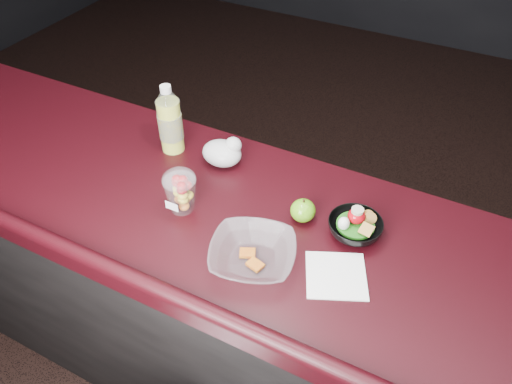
% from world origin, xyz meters
% --- Properties ---
extents(counter, '(4.06, 0.71, 1.02)m').
position_xyz_m(counter, '(0.00, 0.30, 0.51)').
color(counter, black).
rests_on(counter, ground).
extents(lemonade_bottle, '(0.08, 0.08, 0.25)m').
position_xyz_m(lemonade_bottle, '(-0.41, 0.48, 1.12)').
color(lemonade_bottle, '#CFDA38').
rests_on(lemonade_bottle, counter).
extents(fruit_cup, '(0.10, 0.10, 0.14)m').
position_xyz_m(fruit_cup, '(-0.21, 0.24, 1.09)').
color(fruit_cup, white).
rests_on(fruit_cup, counter).
extents(green_apple, '(0.08, 0.08, 0.08)m').
position_xyz_m(green_apple, '(0.13, 0.37, 1.05)').
color(green_apple, '#468B10').
rests_on(green_apple, counter).
extents(plastic_bag, '(0.14, 0.11, 0.10)m').
position_xyz_m(plastic_bag, '(-0.21, 0.50, 1.06)').
color(plastic_bag, silver).
rests_on(plastic_bag, counter).
extents(snack_bowl, '(0.19, 0.19, 0.09)m').
position_xyz_m(snack_bowl, '(0.29, 0.38, 1.05)').
color(snack_bowl, black).
rests_on(snack_bowl, counter).
extents(takeout_bowl, '(0.30, 0.30, 0.06)m').
position_xyz_m(takeout_bowl, '(0.08, 0.15, 1.05)').
color(takeout_bowl, silver).
rests_on(takeout_bowl, counter).
extents(paper_napkin, '(0.21, 0.21, 0.00)m').
position_xyz_m(paper_napkin, '(0.30, 0.21, 1.02)').
color(paper_napkin, white).
rests_on(paper_napkin, counter).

